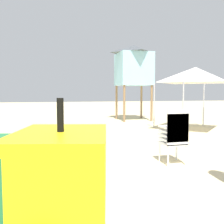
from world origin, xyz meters
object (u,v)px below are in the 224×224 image
at_px(popup_canopy, 196,75).
at_px(lifeguard_tower, 134,65).
at_px(cooler_box, 74,147).
at_px(stacked_plastic_chairs, 175,132).

relative_size(popup_canopy, lifeguard_tower, 0.61).
height_order(popup_canopy, cooler_box, popup_canopy).
xyz_separation_m(stacked_plastic_chairs, cooler_box, (-2.01, 1.50, -0.51)).
height_order(stacked_plastic_chairs, cooler_box, stacked_plastic_chairs).
height_order(stacked_plastic_chairs, lifeguard_tower, lifeguard_tower).
bearing_deg(lifeguard_tower, stacked_plastic_chairs, -103.47).
distance_m(lifeguard_tower, cooler_box, 8.93).
bearing_deg(lifeguard_tower, cooler_box, -119.30).
bearing_deg(stacked_plastic_chairs, popup_canopy, 53.59).
relative_size(stacked_plastic_chairs, lifeguard_tower, 0.29).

